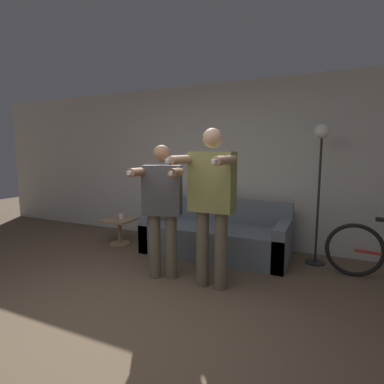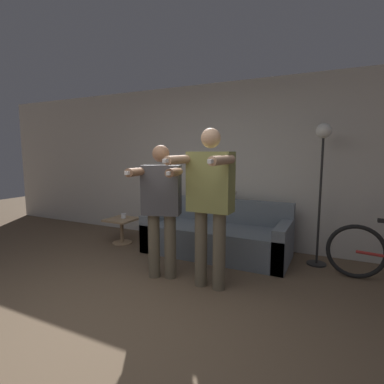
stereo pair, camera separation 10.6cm
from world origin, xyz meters
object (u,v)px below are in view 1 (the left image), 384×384
(couch, at_px, (215,236))
(person_left, at_px, (162,203))
(cat, at_px, (223,194))
(side_table, at_px, (120,226))
(cup, at_px, (121,216))
(floor_lamp, at_px, (321,160))
(person_right, at_px, (211,197))

(couch, distance_m, person_left, 1.30)
(couch, bearing_deg, person_left, -103.57)
(cat, xyz_separation_m, side_table, (-1.60, -0.53, -0.55))
(person_left, xyz_separation_m, cat, (0.27, 1.43, -0.06))
(cup, bearing_deg, floor_lamp, 6.67)
(side_table, bearing_deg, cat, 18.22)
(person_right, relative_size, cup, 22.26)
(person_right, xyz_separation_m, cat, (-0.35, 1.42, -0.18))
(cup, bearing_deg, side_table, -106.35)
(couch, height_order, floor_lamp, floor_lamp)
(person_left, height_order, cup, person_left)
(person_right, xyz_separation_m, cup, (-1.94, 0.93, -0.57))
(couch, xyz_separation_m, cup, (-1.59, -0.16, 0.19))
(couch, bearing_deg, person_right, -72.42)
(couch, relative_size, floor_lamp, 1.13)
(person_left, distance_m, cat, 1.45)
(floor_lamp, height_order, cup, floor_lamp)
(cat, bearing_deg, person_left, -100.59)
(couch, distance_m, person_right, 1.38)
(couch, bearing_deg, side_table, -172.90)
(couch, relative_size, side_table, 4.58)
(side_table, relative_size, cup, 5.84)
(cat, bearing_deg, side_table, -161.78)
(person_left, distance_m, side_table, 1.72)
(cup, bearing_deg, person_right, -25.77)
(couch, relative_size, cup, 26.74)
(couch, xyz_separation_m, cat, (0.00, 0.33, 0.59))
(couch, distance_m, side_table, 1.61)
(person_left, height_order, cat, person_left)
(person_right, bearing_deg, cat, 104.67)
(cat, bearing_deg, person_right, -76.37)
(person_right, distance_m, cat, 1.48)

